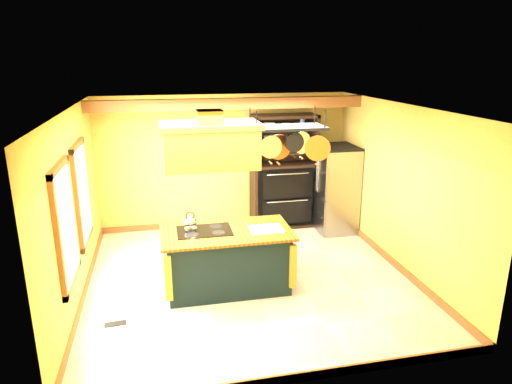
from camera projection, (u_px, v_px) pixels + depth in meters
name	position (u px, v px, depth m)	size (l,w,h in m)	color
floor	(249.00, 278.00, 7.29)	(5.00, 5.00, 0.00)	beige
ceiling	(248.00, 108.00, 6.52)	(5.00, 5.00, 0.00)	white
wall_back	(224.00, 162.00, 9.24)	(5.00, 0.02, 2.70)	gold
wall_front	(297.00, 270.00, 4.56)	(5.00, 0.02, 2.70)	gold
wall_left	(74.00, 209.00, 6.39)	(0.02, 5.00, 2.70)	gold
wall_right	(399.00, 188.00, 7.41)	(0.02, 5.00, 2.70)	gold
ceiling_beam	(229.00, 104.00, 8.14)	(5.00, 0.15, 0.20)	brown
window_near	(66.00, 225.00, 5.64)	(0.06, 1.06, 1.56)	brown
window_far	(82.00, 193.00, 6.95)	(0.06, 1.06, 1.56)	brown
kitchen_island	(227.00, 259.00, 6.90)	(1.93, 1.08, 1.11)	black
range_hood	(210.00, 144.00, 6.35)	(1.38, 0.78, 0.80)	#BC8C2F
pot_rack	(288.00, 136.00, 6.56)	(1.20, 0.55, 0.76)	black
refrigerator	(335.00, 191.00, 9.11)	(0.74, 0.87, 1.69)	gray
hutch	(283.00, 184.00, 9.38)	(1.31, 0.59, 2.31)	black
floor_register	(115.00, 324.00, 6.04)	(0.28, 0.12, 0.01)	black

